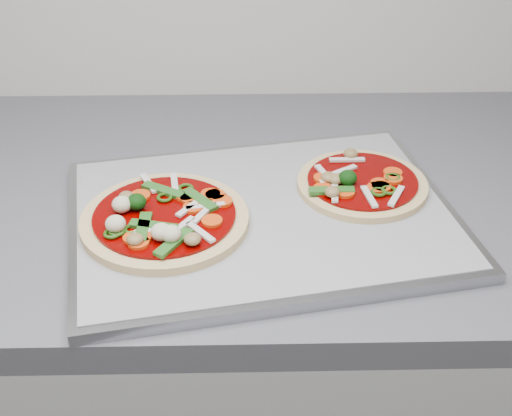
{
  "coord_description": "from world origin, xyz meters",
  "views": [
    {
      "loc": [
        0.22,
        0.48,
        1.41
      ],
      "look_at": [
        0.23,
        1.2,
        0.93
      ],
      "focal_mm": 50.0,
      "sensor_mm": 36.0,
      "label": 1
    }
  ],
  "objects": [
    {
      "name": "countertop",
      "position": [
        0.0,
        1.3,
        0.88
      ],
      "size": [
        3.6,
        0.6,
        0.04
      ],
      "primitive_type": "cube",
      "color": "#585960",
      "rests_on": "base_cabinet"
    },
    {
      "name": "pizza_right",
      "position": [
        0.37,
        1.27,
        0.93
      ],
      "size": [
        0.2,
        0.2,
        0.03
      ],
      "rotation": [
        0.0,
        0.0,
        0.18
      ],
      "color": "#DCB77C",
      "rests_on": "parchment"
    },
    {
      "name": "parchment",
      "position": [
        0.24,
        1.22,
        0.92
      ],
      "size": [
        0.51,
        0.41,
        0.0
      ],
      "primitive_type": "cube",
      "rotation": [
        0.0,
        0.0,
        0.19
      ],
      "color": "#9A9A9F",
      "rests_on": "baking_tray"
    },
    {
      "name": "baking_tray",
      "position": [
        0.24,
        1.22,
        0.91
      ],
      "size": [
        0.53,
        0.43,
        0.02
      ],
      "primitive_type": "cube",
      "rotation": [
        0.0,
        0.0,
        0.19
      ],
      "color": "#9A9A9F",
      "rests_on": "countertop"
    },
    {
      "name": "pizza_left",
      "position": [
        0.12,
        1.19,
        0.93
      ],
      "size": [
        0.28,
        0.28,
        0.03
      ],
      "rotation": [
        0.0,
        0.0,
        0.58
      ],
      "color": "#DCB77C",
      "rests_on": "parchment"
    }
  ]
}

